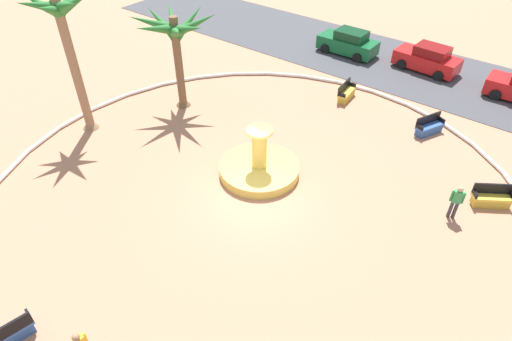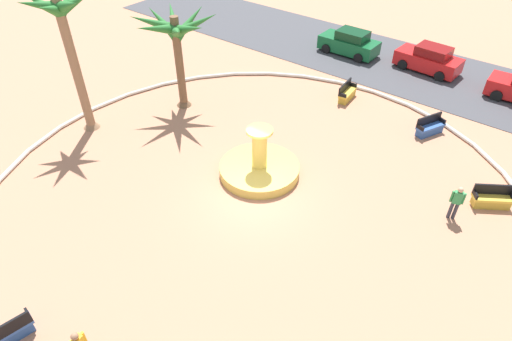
{
  "view_description": "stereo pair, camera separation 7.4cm",
  "coord_description": "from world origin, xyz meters",
  "px_view_note": "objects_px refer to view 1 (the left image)",
  "views": [
    {
      "loc": [
        8.63,
        -11.01,
        12.62
      ],
      "look_at": [
        -0.22,
        0.39,
        1.0
      ],
      "focal_mm": 30.51,
      "sensor_mm": 36.0,
      "label": 1
    },
    {
      "loc": [
        8.69,
        -10.97,
        12.62
      ],
      "look_at": [
        -0.22,
        0.39,
        1.0
      ],
      "focal_mm": 30.51,
      "sensor_mm": 36.0,
      "label": 2
    }
  ],
  "objects_px": {
    "fountain": "(259,168)",
    "bench_north": "(7,335)",
    "parked_car_second": "(428,59)",
    "person_cyclist_photo": "(456,201)",
    "palm_tree_by_curb": "(175,34)",
    "bench_west": "(346,94)",
    "bench_east": "(429,127)",
    "parked_car_leftmost": "(348,43)",
    "bench_southeast": "(491,199)",
    "palm_tree_near_fountain": "(63,31)"
  },
  "relations": [
    {
      "from": "fountain",
      "to": "parked_car_second",
      "type": "xyz_separation_m",
      "value": [
        2.05,
        15.01,
        0.45
      ]
    },
    {
      "from": "bench_west",
      "to": "parked_car_second",
      "type": "bearing_deg",
      "value": 70.71
    },
    {
      "from": "fountain",
      "to": "palm_tree_by_curb",
      "type": "bearing_deg",
      "value": 162.74
    },
    {
      "from": "fountain",
      "to": "parked_car_second",
      "type": "bearing_deg",
      "value": 82.21
    },
    {
      "from": "bench_north",
      "to": "bench_west",
      "type": "bearing_deg",
      "value": 87.54
    },
    {
      "from": "bench_west",
      "to": "bench_southeast",
      "type": "relative_size",
      "value": 1.02
    },
    {
      "from": "palm_tree_near_fountain",
      "to": "palm_tree_by_curb",
      "type": "relative_size",
      "value": 1.32
    },
    {
      "from": "palm_tree_near_fountain",
      "to": "bench_southeast",
      "type": "xyz_separation_m",
      "value": [
        18.28,
        6.7,
        -4.88
      ]
    },
    {
      "from": "fountain",
      "to": "person_cyclist_photo",
      "type": "xyz_separation_m",
      "value": [
        7.88,
        2.54,
        0.57
      ]
    },
    {
      "from": "bench_east",
      "to": "parked_car_second",
      "type": "xyz_separation_m",
      "value": [
        -2.84,
        7.03,
        0.43
      ]
    },
    {
      "from": "palm_tree_near_fountain",
      "to": "bench_north",
      "type": "relative_size",
      "value": 4.21
    },
    {
      "from": "bench_north",
      "to": "person_cyclist_photo",
      "type": "distance_m",
      "value": 16.5
    },
    {
      "from": "bench_west",
      "to": "parked_car_leftmost",
      "type": "bearing_deg",
      "value": 117.85
    },
    {
      "from": "bench_west",
      "to": "person_cyclist_photo",
      "type": "xyz_separation_m",
      "value": [
        8.1,
        -6.0,
        0.56
      ]
    },
    {
      "from": "person_cyclist_photo",
      "to": "bench_west",
      "type": "bearing_deg",
      "value": 143.48
    },
    {
      "from": "palm_tree_near_fountain",
      "to": "bench_southeast",
      "type": "distance_m",
      "value": 20.07
    },
    {
      "from": "palm_tree_by_curb",
      "to": "parked_car_leftmost",
      "type": "bearing_deg",
      "value": 71.72
    },
    {
      "from": "bench_north",
      "to": "parked_car_leftmost",
      "type": "distance_m",
      "value": 25.63
    },
    {
      "from": "palm_tree_near_fountain",
      "to": "parked_car_leftmost",
      "type": "xyz_separation_m",
      "value": [
        6.14,
        16.65,
        -4.45
      ]
    },
    {
      "from": "bench_southeast",
      "to": "person_cyclist_photo",
      "type": "bearing_deg",
      "value": -121.2
    },
    {
      "from": "person_cyclist_photo",
      "to": "parked_car_second",
      "type": "relative_size",
      "value": 0.39
    },
    {
      "from": "fountain",
      "to": "parked_car_leftmost",
      "type": "height_order",
      "value": "fountain"
    },
    {
      "from": "palm_tree_near_fountain",
      "to": "bench_east",
      "type": "height_order",
      "value": "palm_tree_near_fountain"
    },
    {
      "from": "palm_tree_near_fountain",
      "to": "parked_car_second",
      "type": "bearing_deg",
      "value": 56.81
    },
    {
      "from": "fountain",
      "to": "bench_north",
      "type": "bearing_deg",
      "value": -95.37
    },
    {
      "from": "bench_southeast",
      "to": "parked_car_second",
      "type": "bearing_deg",
      "value": 122.64
    },
    {
      "from": "parked_car_leftmost",
      "to": "parked_car_second",
      "type": "relative_size",
      "value": 0.98
    },
    {
      "from": "palm_tree_near_fountain",
      "to": "bench_west",
      "type": "xyz_separation_m",
      "value": [
        9.14,
        10.96,
        -4.88
      ]
    },
    {
      "from": "palm_tree_by_curb",
      "to": "person_cyclist_photo",
      "type": "xyz_separation_m",
      "value": [
        15.06,
        0.31,
        -3.23
      ]
    },
    {
      "from": "bench_north",
      "to": "bench_southeast",
      "type": "bearing_deg",
      "value": 57.32
    },
    {
      "from": "palm_tree_by_curb",
      "to": "parked_car_second",
      "type": "bearing_deg",
      "value": 54.16
    },
    {
      "from": "person_cyclist_photo",
      "to": "parked_car_second",
      "type": "height_order",
      "value": "parked_car_second"
    },
    {
      "from": "fountain",
      "to": "palm_tree_by_curb",
      "type": "distance_m",
      "value": 8.42
    },
    {
      "from": "fountain",
      "to": "bench_southeast",
      "type": "bearing_deg",
      "value": 25.55
    },
    {
      "from": "fountain",
      "to": "bench_west",
      "type": "bearing_deg",
      "value": 91.41
    },
    {
      "from": "bench_west",
      "to": "bench_southeast",
      "type": "bearing_deg",
      "value": -25.02
    },
    {
      "from": "palm_tree_by_curb",
      "to": "bench_southeast",
      "type": "xyz_separation_m",
      "value": [
        16.1,
        2.04,
        -3.79
      ]
    },
    {
      "from": "fountain",
      "to": "bench_north",
      "type": "relative_size",
      "value": 2.19
    },
    {
      "from": "bench_east",
      "to": "fountain",
      "type": "bearing_deg",
      "value": -121.5
    },
    {
      "from": "parked_car_leftmost",
      "to": "parked_car_second",
      "type": "xyz_separation_m",
      "value": [
        5.27,
        0.79,
        0.0
      ]
    },
    {
      "from": "fountain",
      "to": "palm_tree_by_curb",
      "type": "xyz_separation_m",
      "value": [
        -7.17,
        2.23,
        3.8
      ]
    },
    {
      "from": "bench_north",
      "to": "parked_car_second",
      "type": "height_order",
      "value": "parked_car_second"
    },
    {
      "from": "bench_east",
      "to": "palm_tree_by_curb",
      "type": "bearing_deg",
      "value": -154.52
    },
    {
      "from": "bench_west",
      "to": "parked_car_second",
      "type": "height_order",
      "value": "parked_car_second"
    },
    {
      "from": "bench_west",
      "to": "person_cyclist_photo",
      "type": "bearing_deg",
      "value": -36.52
    },
    {
      "from": "palm_tree_near_fountain",
      "to": "palm_tree_by_curb",
      "type": "distance_m",
      "value": 5.25
    },
    {
      "from": "fountain",
      "to": "bench_west",
      "type": "relative_size",
      "value": 2.22
    },
    {
      "from": "person_cyclist_photo",
      "to": "parked_car_leftmost",
      "type": "height_order",
      "value": "parked_car_leftmost"
    },
    {
      "from": "palm_tree_near_fountain",
      "to": "bench_east",
      "type": "bearing_deg",
      "value": 36.15
    },
    {
      "from": "bench_north",
      "to": "fountain",
      "type": "bearing_deg",
      "value": 84.63
    }
  ]
}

